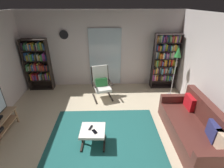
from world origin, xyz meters
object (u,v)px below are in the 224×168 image
at_px(floor_lamp_by_shelf, 177,57).
at_px(lounge_armchair, 101,82).
at_px(bookshelf_near_tv, 38,63).
at_px(cell_phone, 95,132).
at_px(leather_sofa, 194,128).
at_px(wall_clock, 64,35).
at_px(ottoman, 93,132).
at_px(bookshelf_near_sofa, 165,60).
at_px(tv_remote, 91,128).

bearing_deg(floor_lamp_by_shelf, lounge_armchair, 179.59).
bearing_deg(bookshelf_near_tv, cell_phone, -52.61).
xyz_separation_m(cell_phone, floor_lamp_by_shelf, (2.37, 2.06, 0.93)).
bearing_deg(cell_phone, leather_sofa, -29.09).
height_order(lounge_armchair, wall_clock, wall_clock).
distance_m(bookshelf_near_tv, cell_phone, 3.45).
relative_size(bookshelf_near_tv, ottoman, 3.28).
relative_size(bookshelf_near_tv, cell_phone, 12.60).
bearing_deg(bookshelf_near_tv, wall_clock, 12.05).
relative_size(bookshelf_near_tv, bookshelf_near_sofa, 0.93).
xyz_separation_m(ottoman, cell_phone, (0.05, -0.07, 0.08)).
relative_size(lounge_armchair, tv_remote, 7.10).
xyz_separation_m(cell_phone, wall_clock, (-1.12, 2.91, 1.44)).
height_order(bookshelf_near_tv, leather_sofa, bookshelf_near_tv).
xyz_separation_m(bookshelf_near_tv, bookshelf_near_sofa, (4.32, 0.00, 0.08)).
bearing_deg(ottoman, lounge_armchair, 86.36).
distance_m(cell_phone, floor_lamp_by_shelf, 3.28).
bearing_deg(leather_sofa, cell_phone, -175.87).
bearing_deg(wall_clock, cell_phone, -68.94).
distance_m(tv_remote, floor_lamp_by_shelf, 3.27).
distance_m(bookshelf_near_sofa, wall_clock, 3.48).
distance_m(lounge_armchair, tv_remote, 1.97).
height_order(leather_sofa, wall_clock, wall_clock).
relative_size(leather_sofa, cell_phone, 14.14).
bearing_deg(bookshelf_near_sofa, lounge_armchair, -163.71).
distance_m(bookshelf_near_tv, wall_clock, 1.32).
relative_size(lounge_armchair, cell_phone, 7.30).
bearing_deg(bookshelf_near_tv, bookshelf_near_sofa, 0.05).
xyz_separation_m(bookshelf_near_tv, floor_lamp_by_shelf, (4.44, -0.65, 0.39)).
bearing_deg(bookshelf_near_sofa, wall_clock, 176.63).
bearing_deg(tv_remote, leather_sofa, 21.78).
xyz_separation_m(bookshelf_near_sofa, wall_clock, (-3.38, 0.20, 0.82)).
xyz_separation_m(bookshelf_near_sofa, tv_remote, (-2.35, -2.60, -0.62)).
distance_m(lounge_armchair, floor_lamp_by_shelf, 2.43).
relative_size(bookshelf_near_tv, leather_sofa, 0.89).
bearing_deg(bookshelf_near_sofa, tv_remote, -132.13).
height_order(floor_lamp_by_shelf, wall_clock, wall_clock).
bearing_deg(tv_remote, lounge_armchair, 105.62).
height_order(ottoman, tv_remote, tv_remote).
bearing_deg(cell_phone, lounge_armchair, 54.53).
bearing_deg(tv_remote, bookshelf_near_tv, 148.01).
bearing_deg(bookshelf_near_sofa, leather_sofa, -91.26).
bearing_deg(wall_clock, ottoman, -69.30).
xyz_separation_m(bookshelf_near_tv, tv_remote, (1.98, -2.59, -0.54)).
distance_m(bookshelf_near_tv, ottoman, 3.38).
xyz_separation_m(bookshelf_near_tv, lounge_armchair, (2.15, -0.63, -0.42)).
relative_size(tv_remote, floor_lamp_by_shelf, 0.09).
height_order(tv_remote, cell_phone, tv_remote).
bearing_deg(wall_clock, tv_remote, -69.80).
bearing_deg(lounge_armchair, wall_clock, 145.24).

